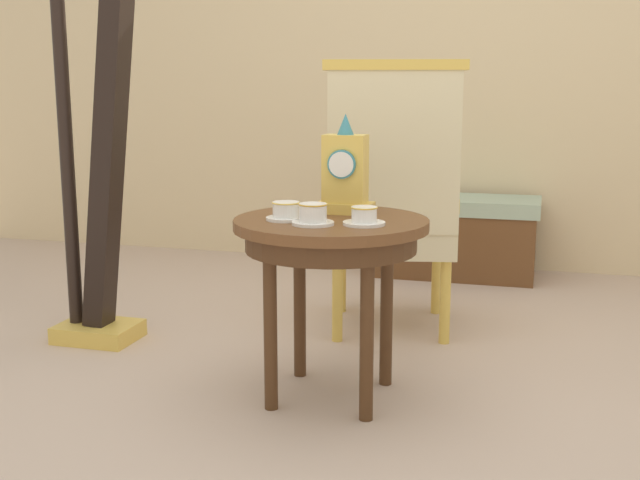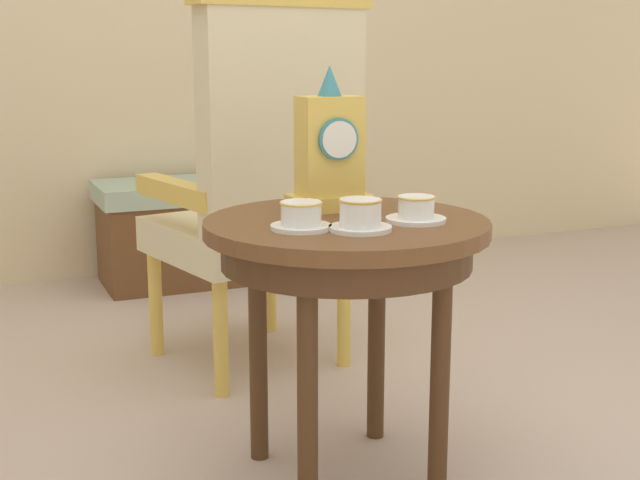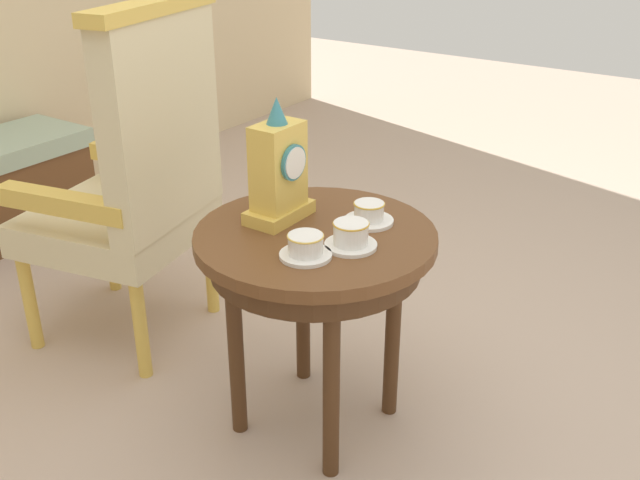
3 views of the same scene
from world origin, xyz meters
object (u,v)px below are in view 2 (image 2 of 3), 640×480
(teacup_center, at_px, (416,210))
(window_bench, at_px, (207,229))
(teacup_right, at_px, (360,216))
(mantel_clock, at_px, (331,153))
(teacup_left, at_px, (301,216))
(side_table, at_px, (346,254))
(armchair, at_px, (263,182))

(teacup_center, distance_m, window_bench, 2.02)
(teacup_right, height_order, mantel_clock, mantel_clock)
(teacup_left, bearing_deg, window_bench, 80.34)
(window_bench, bearing_deg, teacup_left, -99.66)
(teacup_left, height_order, teacup_right, teacup_right)
(teacup_left, relative_size, teacup_right, 0.98)
(teacup_right, height_order, window_bench, teacup_right)
(side_table, height_order, teacup_center, teacup_center)
(side_table, height_order, mantel_clock, mantel_clock)
(side_table, distance_m, teacup_right, 0.17)
(teacup_left, height_order, window_bench, teacup_left)
(teacup_center, bearing_deg, side_table, 146.82)
(teacup_left, relative_size, armchair, 0.11)
(teacup_left, xyz_separation_m, window_bench, (0.33, 1.95, -0.42))
(mantel_clock, bearing_deg, window_bench, 84.17)
(armchair, distance_m, window_bench, 1.21)
(side_table, distance_m, teacup_center, 0.19)
(side_table, xyz_separation_m, mantel_clock, (0.02, 0.13, 0.21))
(teacup_right, bearing_deg, teacup_center, 14.66)
(teacup_left, height_order, armchair, armchair)
(teacup_center, relative_size, armchair, 0.12)
(teacup_left, relative_size, window_bench, 0.14)
(mantel_clock, height_order, armchair, armchair)
(teacup_right, bearing_deg, armchair, 84.28)
(side_table, relative_size, teacup_center, 4.80)
(teacup_right, distance_m, armchair, 0.87)
(teacup_left, distance_m, window_bench, 2.02)
(mantel_clock, bearing_deg, teacup_right, -99.75)
(teacup_left, relative_size, mantel_clock, 0.39)
(armchair, bearing_deg, side_table, -94.77)
(teacup_right, distance_m, mantel_clock, 0.28)
(teacup_right, bearing_deg, teacup_left, 150.37)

